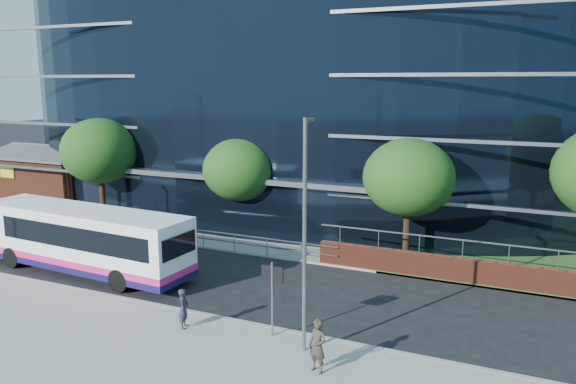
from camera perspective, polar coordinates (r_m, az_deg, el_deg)
The scene contains 17 objects.
ground at distance 24.61m, azimuth -9.57°, elevation -11.14°, with size 200.00×200.00×0.00m, color black.
pavement_near at distance 21.00m, azimuth -17.44°, elevation -15.37°, with size 80.00×8.00×0.15m, color gray.
kerb at distance 23.82m, azimuth -10.94°, elevation -11.76°, with size 80.00×0.25×0.16m, color gray.
yellow_line_outer at distance 24.00m, azimuth -10.65°, elevation -11.76°, with size 80.00×0.08×0.01m, color gold.
yellow_line_inner at distance 24.11m, azimuth -10.44°, elevation -11.64°, with size 80.00×0.08×0.01m, color gold.
far_forecourt at distance 36.46m, azimuth -7.82°, elevation -3.58°, with size 50.00×8.00×0.10m, color gray.
glass_office at distance 43.10m, azimuth 1.24°, elevation 9.49°, with size 44.00×23.10×16.00m.
brick_pavilion at distance 48.10m, azimuth -22.64°, elevation 1.55°, with size 8.60×6.66×4.40m.
guard_railings at distance 34.25m, azimuth -14.26°, elevation -3.46°, with size 24.00×0.05×1.10m.
street_sign at distance 20.43m, azimuth -1.61°, elevation -9.26°, with size 0.85×0.09×2.80m.
tree_far_a at distance 38.24m, azimuth -18.59°, elevation 3.97°, with size 4.95×4.95×6.98m.
tree_far_b at distance 32.84m, azimuth -4.96°, elevation 2.27°, with size 4.29×4.29×6.05m.
tree_far_c at distance 28.80m, azimuth 12.17°, elevation 1.45°, with size 4.62×4.62×6.51m.
streetlight_east at distance 18.63m, azimuth 1.73°, elevation -3.89°, with size 0.15×0.77×8.00m.
city_bus at distance 29.23m, azimuth -19.90°, elevation -4.55°, with size 11.93×3.39×3.19m.
pedestrian at distance 21.83m, azimuth -10.54°, elevation -11.55°, with size 0.56×0.37×1.53m, color #282132.
pedestrian_b at distance 18.47m, azimuth 3.02°, elevation -15.35°, with size 0.65×0.43×1.78m, color #363026.
Camera 1 is at (12.89, -18.79, 9.29)m, focal length 35.00 mm.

